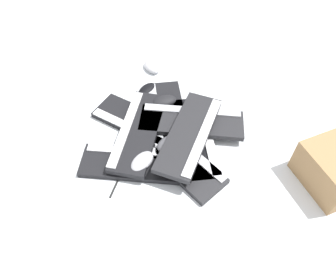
# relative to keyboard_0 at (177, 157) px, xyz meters

# --- Properties ---
(ground_plane) EXTENTS (3.20, 3.20, 0.00)m
(ground_plane) POSITION_rel_keyboard_0_xyz_m (-0.10, -0.01, -0.01)
(ground_plane) COLOR silver
(keyboard_0) EXTENTS (0.46, 0.23, 0.03)m
(keyboard_0) POSITION_rel_keyboard_0_xyz_m (0.00, 0.00, 0.00)
(keyboard_0) COLOR #232326
(keyboard_0) RESTS_ON ground
(keyboard_1) EXTENTS (0.46, 0.32, 0.03)m
(keyboard_1) POSITION_rel_keyboard_0_xyz_m (-0.05, 0.12, 0.00)
(keyboard_1) COLOR black
(keyboard_1) RESTS_ON ground
(keyboard_2) EXTENTS (0.46, 0.31, 0.03)m
(keyboard_2) POSITION_rel_keyboard_0_xyz_m (-0.20, 0.08, 0.00)
(keyboard_2) COLOR black
(keyboard_2) RESTS_ON ground
(keyboard_3) EXTENTS (0.46, 0.34, 0.03)m
(keyboard_3) POSITION_rel_keyboard_0_xyz_m (-0.23, -0.04, 0.00)
(keyboard_3) COLOR black
(keyboard_3) RESTS_ON ground
(keyboard_4) EXTENTS (0.38, 0.44, 0.03)m
(keyboard_4) POSITION_rel_keyboard_0_xyz_m (-0.05, -0.15, 0.00)
(keyboard_4) COLOR black
(keyboard_4) RESTS_ON ground
(keyboard_5) EXTENTS (0.38, 0.44, 0.03)m
(keyboard_5) POSITION_rel_keyboard_0_xyz_m (-0.11, 0.14, 0.03)
(keyboard_5) COLOR #232326
(keyboard_5) RESTS_ON keyboard_1
(keyboard_6) EXTENTS (0.39, 0.44, 0.03)m
(keyboard_6) POSITION_rel_keyboard_0_xyz_m (-0.03, 0.08, 0.06)
(keyboard_6) COLOR #232326
(keyboard_6) RESTS_ON keyboard_5
(keyboard_7) EXTENTS (0.43, 0.41, 0.03)m
(keyboard_7) POSITION_rel_keyboard_0_xyz_m (-0.17, -0.08, 0.03)
(keyboard_7) COLOR black
(keyboard_7) RESTS_ON keyboard_3
(mouse_0) EXTENTS (0.07, 0.11, 0.04)m
(mouse_0) POSITION_rel_keyboard_0_xyz_m (0.01, -0.01, 0.04)
(mouse_0) COLOR #4C4C51
(mouse_0) RESTS_ON keyboard_0
(mouse_1) EXTENTS (0.11, 0.07, 0.04)m
(mouse_1) POSITION_rel_keyboard_0_xyz_m (-0.54, 0.19, 0.01)
(mouse_1) COLOR #B7B7BC
(mouse_1) RESTS_ON ground
(mouse_2) EXTENTS (0.10, 0.13, 0.04)m
(mouse_2) POSITION_rel_keyboard_0_xyz_m (-0.03, -0.14, 0.04)
(mouse_2) COLOR #B7B7BC
(mouse_2) RESTS_ON keyboard_4
(mouse_3) EXTENTS (0.09, 0.12, 0.04)m
(mouse_3) POSITION_rel_keyboard_0_xyz_m (-0.27, 0.10, 0.04)
(mouse_3) COLOR black
(mouse_3) RESTS_ON keyboard_2
(mouse_4) EXTENTS (0.08, 0.12, 0.04)m
(mouse_4) POSITION_rel_keyboard_0_xyz_m (-0.05, -0.01, 0.04)
(mouse_4) COLOR #4C4C51
(mouse_4) RESTS_ON keyboard_0
(mouse_5) EXTENTS (0.10, 0.13, 0.04)m
(mouse_5) POSITION_rel_keyboard_0_xyz_m (-0.40, 0.08, 0.01)
(mouse_5) COLOR black
(mouse_5) RESTS_ON ground
(cable_0) EXTENTS (0.24, 0.50, 0.01)m
(cable_0) POSITION_rel_keyboard_0_xyz_m (-0.11, -0.07, -0.01)
(cable_0) COLOR black
(cable_0) RESTS_ON ground
(cardboard_box) EXTENTS (0.26, 0.24, 0.15)m
(cardboard_box) POSITION_rel_keyboard_0_xyz_m (0.39, 0.45, 0.06)
(cardboard_box) COLOR #9E774C
(cardboard_box) RESTS_ON ground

